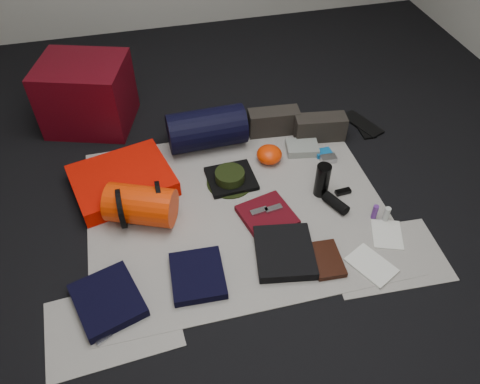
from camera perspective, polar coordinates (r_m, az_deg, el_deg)
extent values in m
cube|color=black|center=(2.58, -0.42, -2.16)|extent=(4.50, 4.50, 0.02)
cube|color=#B9B4AA|center=(2.57, -0.43, -1.96)|extent=(1.60, 1.30, 0.01)
cube|color=#B9B4AA|center=(2.23, -15.27, -15.25)|extent=(0.61, 0.44, 0.00)
cube|color=#B9B4AA|center=(2.47, 17.36, -7.52)|extent=(0.60, 0.43, 0.00)
cube|color=#52060F|center=(3.19, -18.18, 11.25)|extent=(0.63, 0.57, 0.44)
cube|color=red|center=(2.73, -14.14, 1.37)|extent=(0.62, 0.55, 0.10)
cylinder|color=#EB3203|center=(2.50, -11.98, -1.57)|extent=(0.41, 0.33, 0.21)
cylinder|color=black|center=(2.50, -14.26, -1.89)|extent=(0.02, 0.22, 0.22)
cylinder|color=black|center=(2.49, -9.73, -1.11)|extent=(0.03, 0.22, 0.22)
cylinder|color=black|center=(2.90, -4.08, 7.69)|extent=(0.48, 0.26, 0.25)
cylinder|color=black|center=(2.71, -1.23, 1.21)|extent=(0.30, 0.30, 0.01)
cylinder|color=black|center=(2.68, -1.24, 1.85)|extent=(0.17, 0.17, 0.07)
cube|color=#2B2621|center=(3.03, 4.11, 8.57)|extent=(0.33, 0.15, 0.16)
cube|color=#2B2621|center=(3.01, 9.73, 7.76)|extent=(0.33, 0.16, 0.16)
cube|color=black|center=(3.23, 14.68, 8.02)|extent=(0.21, 0.31, 0.02)
cube|color=black|center=(3.21, 14.84, 7.62)|extent=(0.09, 0.23, 0.01)
cube|color=black|center=(2.27, -15.81, -12.58)|extent=(0.36, 0.39, 0.05)
cube|color=black|center=(2.27, -5.19, -10.10)|extent=(0.26, 0.30, 0.04)
cube|color=black|center=(2.35, 5.45, -7.31)|extent=(0.33, 0.37, 0.05)
cube|color=black|center=(2.71, -1.08, 1.65)|extent=(0.28, 0.26, 0.03)
cube|color=#510811|center=(2.51, 3.33, -2.89)|extent=(0.32, 0.32, 0.03)
ellipsoid|color=#EB3203|center=(2.82, 3.59, 4.58)|extent=(0.18, 0.18, 0.10)
cube|color=gray|center=(2.93, 7.59, 5.37)|extent=(0.21, 0.18, 0.05)
cylinder|color=black|center=(2.62, 10.00, 1.43)|extent=(0.10, 0.10, 0.20)
cylinder|color=black|center=(2.60, 11.59, -1.35)|extent=(0.12, 0.17, 0.06)
cube|color=#ADADB1|center=(2.88, 10.71, 3.98)|extent=(0.10, 0.06, 0.04)
cube|color=#1060A3|center=(2.92, 10.11, 4.71)|extent=(0.10, 0.07, 0.03)
cylinder|color=#592780|center=(2.59, 16.11, -2.35)|extent=(0.03, 0.03, 0.09)
cylinder|color=#AEB3AE|center=(2.59, 17.43, -2.62)|extent=(0.04, 0.04, 0.09)
cube|color=black|center=(2.37, 10.50, -8.10)|extent=(0.16, 0.23, 0.03)
cube|color=silver|center=(2.41, 15.72, -8.59)|extent=(0.24, 0.27, 0.01)
cube|color=silver|center=(2.56, 17.49, -4.94)|extent=(0.21, 0.23, 0.01)
cube|color=black|center=(2.70, 12.45, 0.03)|extent=(0.09, 0.04, 0.02)
cube|color=#ADADB1|center=(2.21, -16.58, -16.41)|extent=(0.10, 0.10, 0.01)
cylinder|color=silver|center=(2.72, -0.82, 2.62)|extent=(0.05, 0.05, 0.03)
cube|color=#ADADB1|center=(2.50, 2.34, -2.35)|extent=(0.10, 0.05, 0.01)
cube|color=#ADADB1|center=(2.52, 4.10, -2.02)|extent=(0.10, 0.05, 0.01)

